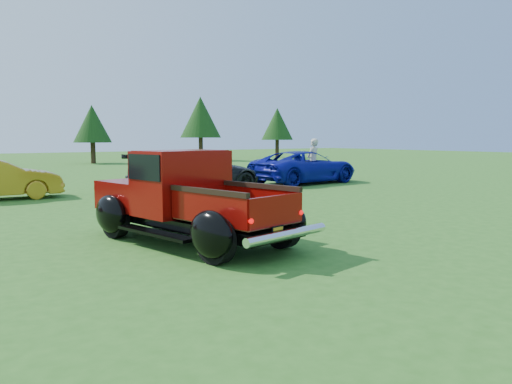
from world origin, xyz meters
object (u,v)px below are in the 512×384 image
show_car_blue (304,167)px  spectator (313,160)px  tree_far_east (277,124)px  tree_mid_right (92,124)px  tree_east (200,117)px  show_car_grey (196,172)px  pickup_truck (182,198)px

show_car_blue → spectator: 0.94m
show_car_blue → spectator: spectator is taller
show_car_blue → tree_far_east: bearing=-40.6°
tree_mid_right → show_car_blue: (2.29, -21.66, -2.28)m
tree_far_east → show_car_blue: size_ratio=0.96×
tree_east → show_car_grey: (-12.12, -21.41, -2.93)m
tree_mid_right → tree_east: size_ratio=0.81×
tree_far_east → show_car_blue: 27.28m
show_car_grey → show_car_blue: 5.42m
show_car_grey → tree_far_east: bearing=-44.6°
show_car_grey → spectator: bearing=-85.6°
tree_east → pickup_truck: tree_east is taller
pickup_truck → show_car_grey: bearing=48.9°
show_car_grey → show_car_blue: size_ratio=1.00×
tree_far_east → show_car_blue: bearing=-125.3°
tree_east → tree_far_east: size_ratio=1.12×
tree_far_east → pickup_truck: bearing=-130.5°
pickup_truck → show_car_blue: (9.80, 7.72, -0.12)m
tree_mid_right → show_car_grey: bearing=-98.1°
tree_east → tree_far_east: tree_east is taller
tree_mid_right → show_car_grey: tree_mid_right is taller
show_car_blue → show_car_grey: bearing=87.3°
show_car_grey → tree_east: bearing=-30.8°
tree_mid_right → tree_east: bearing=-3.2°
tree_east → show_car_blue: size_ratio=1.08×
tree_east → spectator: size_ratio=2.82×
tree_mid_right → tree_east: tree_east is taller
tree_mid_right → spectator: tree_mid_right is taller
tree_far_east → show_car_blue: tree_far_east is taller
show_car_grey → show_car_blue: (5.42, 0.24, -0.03)m
tree_mid_right → spectator: (3.12, -21.29, -2.01)m
pickup_truck → spectator: 13.36m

